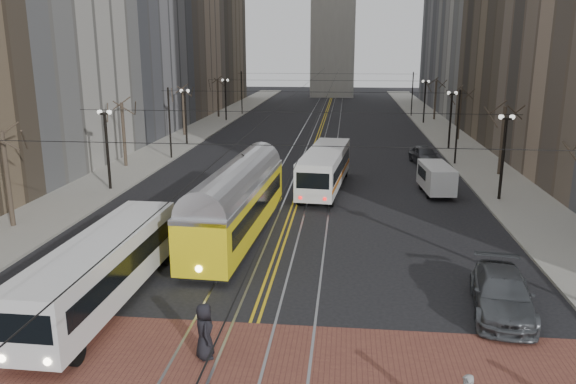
% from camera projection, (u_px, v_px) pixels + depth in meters
% --- Properties ---
extents(ground, '(260.00, 260.00, 0.00)m').
position_uv_depth(ground, '(258.00, 311.00, 22.13)').
color(ground, black).
rests_on(ground, ground).
extents(sidewalk_left, '(5.00, 140.00, 0.15)m').
position_uv_depth(sidewalk_left, '(193.00, 134.00, 66.96)').
color(sidewalk_left, gray).
rests_on(sidewalk_left, ground).
extents(sidewalk_right, '(5.00, 140.00, 0.15)m').
position_uv_depth(sidewalk_right, '(449.00, 138.00, 63.93)').
color(sidewalk_right, gray).
rests_on(sidewalk_right, ground).
extents(crosswalk_band, '(25.00, 6.00, 0.01)m').
position_uv_depth(crosswalk_band, '(239.00, 367.00, 18.28)').
color(crosswalk_band, brown).
rests_on(crosswalk_band, ground).
extents(streetcar_rails, '(4.80, 130.00, 0.02)m').
position_uv_depth(streetcar_rails, '(318.00, 137.00, 65.47)').
color(streetcar_rails, gray).
rests_on(streetcar_rails, ground).
extents(centre_lines, '(0.42, 130.00, 0.01)m').
position_uv_depth(centre_lines, '(318.00, 137.00, 65.46)').
color(centre_lines, gold).
rests_on(centre_lines, ground).
extents(lamp_posts, '(27.60, 57.20, 5.60)m').
position_uv_depth(lamp_posts, '(309.00, 133.00, 49.12)').
color(lamp_posts, black).
rests_on(lamp_posts, ground).
extents(street_trees, '(31.68, 53.28, 5.60)m').
position_uv_depth(street_trees, '(313.00, 124.00, 55.38)').
color(street_trees, '#382D23').
rests_on(street_trees, ground).
extents(trolley_wires, '(25.96, 120.00, 6.60)m').
position_uv_depth(trolley_wires, '(313.00, 114.00, 54.73)').
color(trolley_wires, black).
rests_on(trolley_wires, ground).
extents(transit_bus, '(2.53, 11.23, 2.80)m').
position_uv_depth(transit_bus, '(103.00, 272.00, 22.41)').
color(transit_bus, silver).
rests_on(transit_bus, ground).
extents(streetcar, '(3.28, 13.87, 3.24)m').
position_uv_depth(streetcar, '(237.00, 209.00, 30.45)').
color(streetcar, yellow).
rests_on(streetcar, ground).
extents(rear_bus, '(3.53, 11.48, 2.95)m').
position_uv_depth(rear_bus, '(325.00, 170.00, 40.71)').
color(rear_bus, white).
rests_on(rear_bus, ground).
extents(cargo_van, '(2.18, 4.85, 2.09)m').
position_uv_depth(cargo_van, '(436.00, 180.00, 39.66)').
color(cargo_van, silver).
rests_on(cargo_van, ground).
extents(sedan_grey, '(2.62, 4.99, 1.62)m').
position_uv_depth(sedan_grey, '(424.00, 155.00, 49.97)').
color(sedan_grey, '#393B40').
rests_on(sedan_grey, ground).
extents(sedan_parked, '(2.97, 5.69, 1.58)m').
position_uv_depth(sedan_parked, '(502.00, 294.00, 21.88)').
color(sedan_parked, '#474B4F').
rests_on(sedan_parked, ground).
extents(pedestrian_a, '(0.91, 1.10, 1.94)m').
position_uv_depth(pedestrian_a, '(204.00, 331.00, 18.60)').
color(pedestrian_a, black).
rests_on(pedestrian_a, crosswalk_band).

